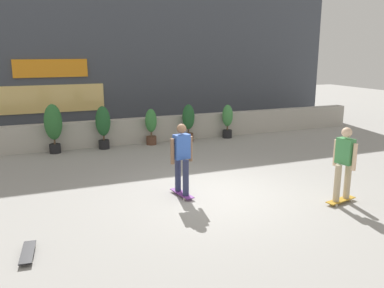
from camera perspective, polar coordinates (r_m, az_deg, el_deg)
ground_plane at (r=9.42m, az=3.46°, el=-7.28°), size 48.00×48.00×0.00m
planter_wall at (r=14.74m, az=-6.60°, el=1.99°), size 18.00×0.40×0.90m
building_backdrop at (r=18.35m, az=-10.31°, el=12.84°), size 20.00×2.08×6.50m
potted_plant_0 at (r=13.71m, az=-19.11°, el=2.63°), size 0.57×0.57×1.61m
potted_plant_1 at (r=13.90m, az=-12.52°, el=2.75°), size 0.50×0.50×1.47m
potted_plant_2 at (r=14.29m, az=-5.84°, el=2.70°), size 0.41×0.41×1.28m
potted_plant_3 at (r=14.73m, az=-0.51°, el=3.37°), size 0.45×0.45×1.37m
potted_plant_4 at (r=15.40m, az=5.06°, el=3.46°), size 0.40×0.40×1.28m
skater_mid_plaza at (r=9.07m, az=-1.48°, el=-1.82°), size 0.55×0.82×1.70m
skater_foreground at (r=9.27m, az=20.82°, el=-2.37°), size 0.82×0.55×1.70m
skateboard_near_camera at (r=7.31m, az=-22.32°, el=-14.05°), size 0.28×0.82×0.08m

